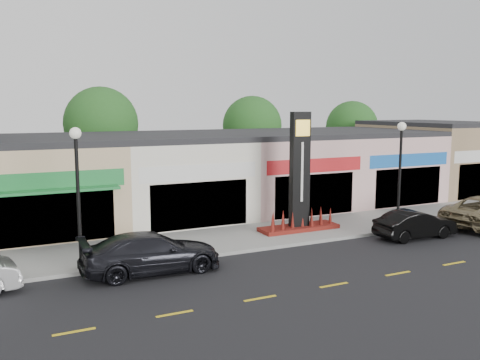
{
  "coord_description": "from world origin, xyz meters",
  "views": [
    {
      "loc": [
        -10.6,
        -17.44,
        6.36
      ],
      "look_at": [
        -0.43,
        4.0,
        2.96
      ],
      "focal_mm": 38.0,
      "sensor_mm": 36.0,
      "label": 1
    }
  ],
  "objects_px": {
    "car_dark_sedan": "(151,253)",
    "car_black_conv": "(415,224)",
    "lamp_west_near": "(78,184)",
    "pylon_sign": "(299,189)",
    "lamp_east_near": "(400,164)"
  },
  "relations": [
    {
      "from": "car_black_conv",
      "to": "car_dark_sedan",
      "type": "bearing_deg",
      "value": 89.61
    },
    {
      "from": "lamp_west_near",
      "to": "lamp_east_near",
      "type": "bearing_deg",
      "value": 0.0
    },
    {
      "from": "lamp_east_near",
      "to": "car_black_conv",
      "type": "relative_size",
      "value": 1.31
    },
    {
      "from": "car_dark_sedan",
      "to": "car_black_conv",
      "type": "bearing_deg",
      "value": -91.18
    },
    {
      "from": "lamp_west_near",
      "to": "car_dark_sedan",
      "type": "distance_m",
      "value": 3.86
    },
    {
      "from": "lamp_east_near",
      "to": "car_dark_sedan",
      "type": "height_order",
      "value": "lamp_east_near"
    },
    {
      "from": "lamp_east_near",
      "to": "pylon_sign",
      "type": "bearing_deg",
      "value": 161.25
    },
    {
      "from": "car_dark_sedan",
      "to": "lamp_west_near",
      "type": "bearing_deg",
      "value": 63.53
    },
    {
      "from": "lamp_west_near",
      "to": "lamp_east_near",
      "type": "relative_size",
      "value": 1.0
    },
    {
      "from": "pylon_sign",
      "to": "car_dark_sedan",
      "type": "relative_size",
      "value": 1.11
    },
    {
      "from": "lamp_east_near",
      "to": "pylon_sign",
      "type": "relative_size",
      "value": 0.91
    },
    {
      "from": "lamp_east_near",
      "to": "lamp_west_near",
      "type": "bearing_deg",
      "value": 180.0
    },
    {
      "from": "lamp_west_near",
      "to": "pylon_sign",
      "type": "relative_size",
      "value": 0.91
    },
    {
      "from": "lamp_west_near",
      "to": "car_black_conv",
      "type": "bearing_deg",
      "value": -6.19
    },
    {
      "from": "car_black_conv",
      "to": "lamp_east_near",
      "type": "bearing_deg",
      "value": -12.97
    }
  ]
}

